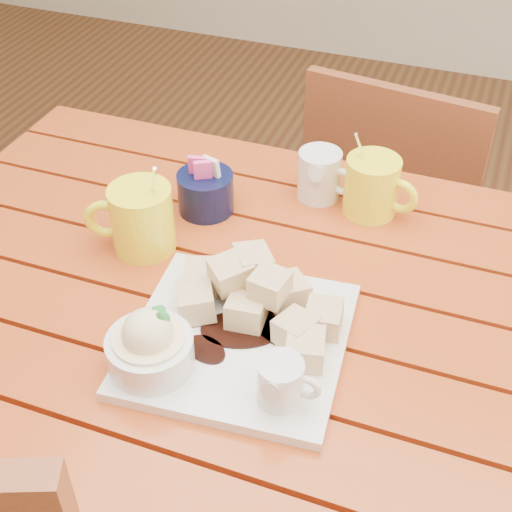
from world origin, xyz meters
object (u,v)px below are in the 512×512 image
at_px(coffee_mug_left, 140,218).
at_px(chair_far, 394,212).
at_px(dessert_plate, 223,331).
at_px(table, 266,349).
at_px(coffee_mug_right, 373,186).

bearing_deg(coffee_mug_left, chair_far, 44.09).
relative_size(dessert_plate, coffee_mug_left, 1.89).
xyz_separation_m(coffee_mug_left, chair_far, (0.30, 0.64, -0.35)).
distance_m(table, coffee_mug_left, 0.28).
height_order(dessert_plate, coffee_mug_right, coffee_mug_right).
height_order(dessert_plate, chair_far, dessert_plate).
relative_size(coffee_mug_left, chair_far, 0.20).
xyz_separation_m(table, coffee_mug_left, (-0.22, 0.04, 0.16)).
bearing_deg(coffee_mug_left, table, -31.80).
relative_size(table, coffee_mug_right, 8.13).
height_order(table, chair_far, chair_far).
height_order(table, dessert_plate, dessert_plate).
bearing_deg(coffee_mug_left, dessert_plate, -58.71).
bearing_deg(table, coffee_mug_left, 168.98).
distance_m(dessert_plate, chair_far, 0.86).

